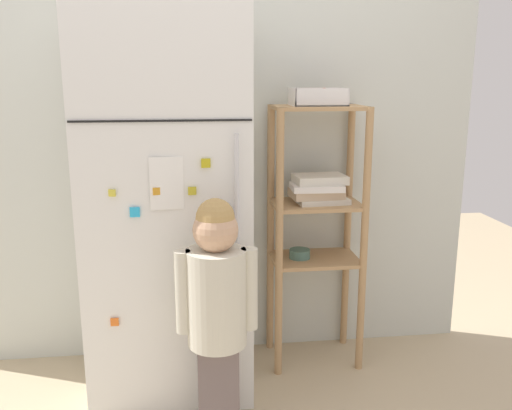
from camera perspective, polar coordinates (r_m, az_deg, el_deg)
The scene contains 6 objects.
ground_plane at distance 2.80m, azimuth -3.75°, elevation -17.54°, with size 6.00×6.00×0.00m, color tan.
kitchen_wall_back at distance 2.76m, azimuth -4.54°, elevation 7.06°, with size 2.68×0.03×2.27m, color silver.
refrigerator at distance 2.49m, azimuth -9.18°, elevation 0.41°, with size 0.71×0.61×1.77m.
child_standing at distance 2.16m, azimuth -4.11°, elevation -9.48°, with size 0.32×0.24×0.99m.
pantry_shelf_unit at distance 2.71m, azimuth 6.27°, elevation -0.37°, with size 0.45×0.31×1.30m.
fruit_bin at distance 2.63m, azimuth 6.50°, elevation 10.96°, with size 0.25×0.18×0.08m.
Camera 1 is at (-0.13, -2.41, 1.43)m, focal length 38.52 mm.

